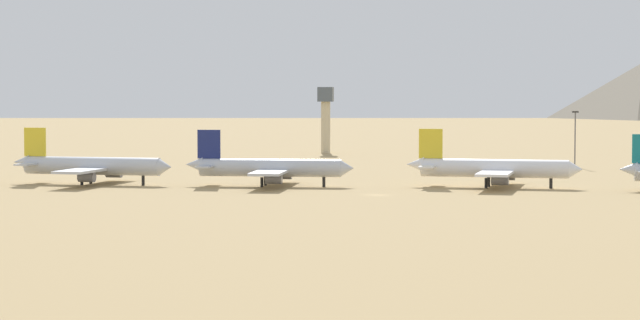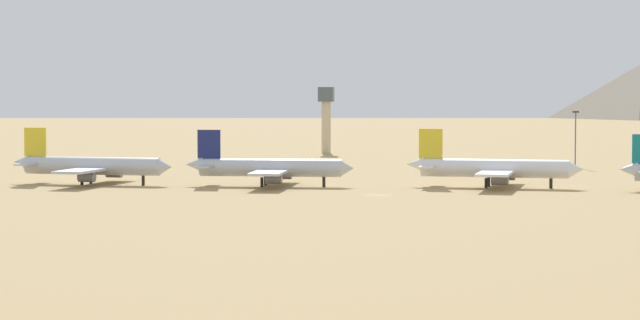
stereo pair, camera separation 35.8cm
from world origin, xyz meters
The scene contains 7 objects.
ground centered at (0.00, 0.00, 0.00)m, with size 4000.00×4000.00×0.00m, color tan.
ridge_west centered at (-189.64, 1125.04, 41.20)m, with size 274.60×229.68×82.40m, color slate.
parked_jet_yellow_2 centered at (-67.88, 22.10, 4.29)m, with size 39.60×33.58×13.08m.
parked_jet_navy_3 centered at (-26.13, 21.37, 4.20)m, with size 38.64×32.29×12.81m.
parked_jet_yellow_4 centered at (24.34, 23.93, 4.29)m, with size 39.62×33.57×13.08m.
control_tower centered at (-31.03, 176.33, 13.79)m, with size 5.20×5.20×22.86m.
light_pole_west centered at (48.61, 104.20, 9.17)m, with size 1.80×0.50×15.91m.
Camera 1 is at (20.25, -266.31, 21.89)m, focal length 72.27 mm.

